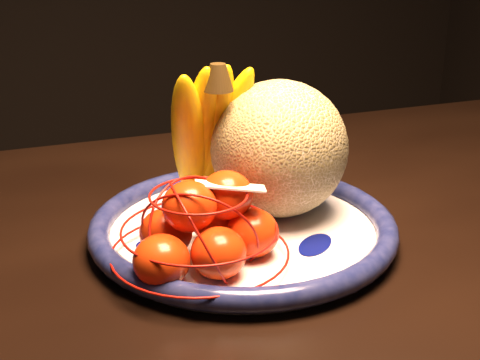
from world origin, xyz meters
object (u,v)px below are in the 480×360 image
object	(u,v)px
cantaloupe	(279,149)
mandarin_bag	(204,230)
dining_table	(311,307)
banana_bunch	(205,129)
fruit_bowl	(243,228)

from	to	relation	value
cantaloupe	mandarin_bag	distance (m)	0.16
dining_table	banana_bunch	size ratio (longest dim) A/B	7.85
dining_table	fruit_bowl	xyz separation A→B (m)	(-0.07, 0.04, 0.10)
cantaloupe	banana_bunch	xyz separation A→B (m)	(-0.08, 0.04, 0.02)
fruit_bowl	mandarin_bag	size ratio (longest dim) A/B	1.72
fruit_bowl	banana_bunch	size ratio (longest dim) A/B	1.76
dining_table	banana_bunch	xyz separation A→B (m)	(-0.09, 0.11, 0.20)
cantaloupe	mandarin_bag	xyz separation A→B (m)	(-0.12, -0.09, -0.05)
cantaloupe	mandarin_bag	size ratio (longest dim) A/B	0.79
dining_table	cantaloupe	world-z (taller)	cantaloupe
cantaloupe	banana_bunch	bearing A→B (deg)	151.90
dining_table	fruit_bowl	world-z (taller)	fruit_bowl
fruit_bowl	cantaloupe	size ratio (longest dim) A/B	2.18
banana_bunch	fruit_bowl	bearing A→B (deg)	-81.17
fruit_bowl	cantaloupe	bearing A→B (deg)	27.22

